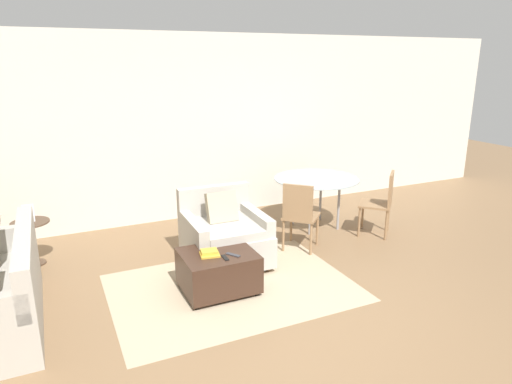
# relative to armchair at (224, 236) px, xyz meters

# --- Properties ---
(ground_plane) EXTENTS (20.00, 20.00, 0.00)m
(ground_plane) POSITION_rel_armchair_xyz_m (0.04, -1.51, -0.35)
(ground_plane) COLOR brown
(wall_back) EXTENTS (12.00, 0.06, 2.75)m
(wall_back) POSITION_rel_armchair_xyz_m (0.04, 1.83, 1.03)
(wall_back) COLOR beige
(wall_back) RESTS_ON ground_plane
(area_rug) EXTENTS (2.54, 1.80, 0.01)m
(area_rug) POSITION_rel_armchair_xyz_m (-0.16, -0.63, -0.35)
(area_rug) COLOR tan
(area_rug) RESTS_ON ground_plane
(armchair) EXTENTS (0.92, 0.94, 0.88)m
(armchair) POSITION_rel_armchair_xyz_m (0.00, 0.00, 0.00)
(armchair) COLOR #B2ADA3
(armchair) RESTS_ON ground_plane
(ottoman) EXTENTS (0.76, 0.65, 0.43)m
(ottoman) POSITION_rel_armchair_xyz_m (-0.31, -0.61, -0.11)
(ottoman) COLOR #382319
(ottoman) RESTS_ON ground_plane
(book_stack) EXTENTS (0.22, 0.20, 0.05)m
(book_stack) POSITION_rel_armchair_xyz_m (-0.41, -0.63, 0.11)
(book_stack) COLOR gold
(book_stack) RESTS_ON ottoman
(tv_remote_primary) EXTENTS (0.05, 0.14, 0.01)m
(tv_remote_primary) POSITION_rel_armchair_xyz_m (-0.29, -0.77, 0.09)
(tv_remote_primary) COLOR black
(tv_remote_primary) RESTS_ON ottoman
(tv_remote_secondary) EXTENTS (0.12, 0.16, 0.01)m
(tv_remote_secondary) POSITION_rel_armchair_xyz_m (-0.19, -0.74, 0.09)
(tv_remote_secondary) COLOR #333338
(tv_remote_secondary) RESTS_ON ottoman
(side_table) EXTENTS (0.43, 0.43, 0.54)m
(side_table) POSITION_rel_armchair_xyz_m (-2.08, 0.93, 0.03)
(side_table) COLOR #4C3828
(side_table) RESTS_ON ground_plane
(picture_frame) EXTENTS (0.12, 0.07, 0.21)m
(picture_frame) POSITION_rel_armchair_xyz_m (-2.08, 0.93, 0.29)
(picture_frame) COLOR silver
(picture_frame) RESTS_ON side_table
(dining_table) EXTENTS (1.22, 1.22, 0.73)m
(dining_table) POSITION_rel_armchair_xyz_m (1.65, 0.61, 0.32)
(dining_table) COLOR #99A8AD
(dining_table) RESTS_ON ground_plane
(dining_chair_near_left) EXTENTS (0.59, 0.59, 0.90)m
(dining_chair_near_left) POSITION_rel_armchair_xyz_m (1.00, -0.05, 0.17)
(dining_chair_near_left) COLOR #93704C
(dining_chair_near_left) RESTS_ON ground_plane
(dining_chair_near_right) EXTENTS (0.59, 0.59, 0.90)m
(dining_chair_near_right) POSITION_rel_armchair_xyz_m (2.31, -0.05, 0.17)
(dining_chair_near_right) COLOR #93704C
(dining_chair_near_right) RESTS_ON ground_plane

